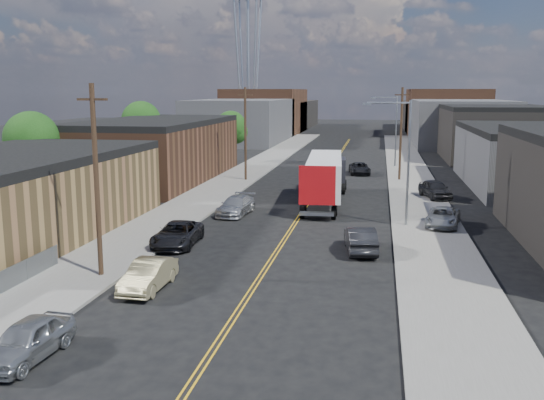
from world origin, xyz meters
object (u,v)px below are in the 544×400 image
at_px(semi_truck, 326,176).
at_px(car_left_b, 148,275).
at_px(car_left_d, 236,206).
at_px(car_right_lot_a, 443,217).
at_px(car_left_a, 27,340).
at_px(car_left_c, 177,234).
at_px(car_ahead_truck, 359,168).
at_px(car_right_lot_c, 435,189).
at_px(car_right_oncoming, 360,239).

distance_m(semi_truck, car_left_b, 25.96).
xyz_separation_m(car_left_d, car_right_lot_a, (15.56, -1.99, 0.07)).
bearing_deg(car_right_lot_a, car_left_a, -114.38).
distance_m(car_left_c, car_ahead_truck, 37.02).
bearing_deg(car_right_lot_c, car_left_a, -131.13).
height_order(car_left_b, car_left_d, car_left_d).
bearing_deg(semi_truck, car_left_c, -119.25).
height_order(car_left_b, car_right_lot_a, car_right_lot_a).
xyz_separation_m(car_left_b, car_right_lot_a, (15.56, 16.51, 0.08)).
distance_m(car_left_a, car_left_c, 16.67).
distance_m(car_left_a, car_left_d, 26.76).
height_order(semi_truck, car_right_lot_c, semi_truck).
bearing_deg(car_left_b, semi_truck, 76.33).
bearing_deg(car_left_d, car_left_a, -87.25).
bearing_deg(car_right_lot_c, car_ahead_truck, 99.00).
bearing_deg(car_left_c, car_right_lot_a, 22.02).
distance_m(car_left_c, car_left_d, 10.15).
distance_m(car_right_lot_a, car_ahead_truck, 28.37).
bearing_deg(car_left_d, car_right_lot_c, 37.11).
relative_size(car_right_lot_a, car_right_lot_c, 1.00).
height_order(car_left_c, car_right_oncoming, car_right_oncoming).
relative_size(car_left_c, car_right_lot_a, 1.12).
bearing_deg(car_left_b, car_left_d, 90.86).
distance_m(semi_truck, car_left_c, 18.48).
bearing_deg(car_left_a, car_left_d, 90.93).
bearing_deg(car_right_oncoming, car_left_b, 33.81).
bearing_deg(car_left_d, car_left_c, -92.18).
relative_size(semi_truck, car_left_c, 3.04).
height_order(car_left_d, car_ahead_truck, car_left_d).
bearing_deg(car_left_d, car_right_oncoming, -37.99).
xyz_separation_m(car_left_d, car_right_lot_c, (16.00, 9.75, 0.22)).
relative_size(car_left_b, car_left_d, 0.87).
xyz_separation_m(car_left_b, car_ahead_truck, (8.76, 44.05, -0.05)).
bearing_deg(car_ahead_truck, car_right_oncoming, -95.03).
bearing_deg(car_right_oncoming, car_right_lot_c, -115.21).
relative_size(car_right_oncoming, car_ahead_truck, 0.98).
relative_size(car_left_a, car_right_lot_a, 0.92).
bearing_deg(car_left_a, car_ahead_truck, 82.93).
xyz_separation_m(car_left_b, car_right_oncoming, (10.00, 8.93, 0.05)).
bearing_deg(car_ahead_truck, car_left_d, -115.98).
xyz_separation_m(car_left_c, car_right_lot_c, (17.40, 19.80, 0.21)).
height_order(car_left_b, car_left_c, car_left_c).
bearing_deg(car_ahead_truck, car_left_a, -108.05).
bearing_deg(semi_truck, car_left_d, -138.50).
distance_m(car_left_a, car_right_lot_a, 29.99).
xyz_separation_m(car_left_c, car_right_oncoming, (11.40, 0.48, 0.05)).
xyz_separation_m(car_left_a, car_left_d, (1.40, 26.72, -0.00)).
bearing_deg(car_left_c, car_right_oncoming, -0.98).
bearing_deg(semi_truck, car_right_lot_c, 14.63).
height_order(car_left_a, car_left_d, car_left_a).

